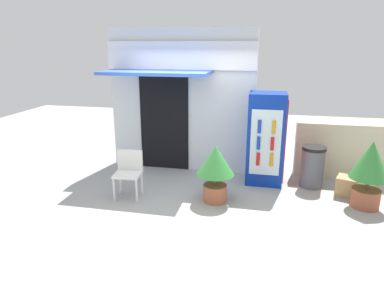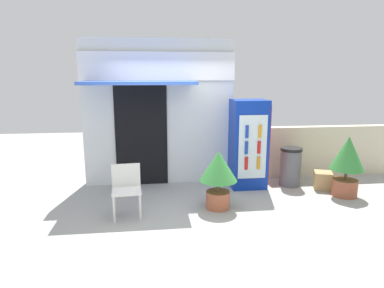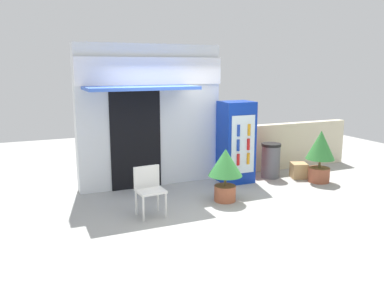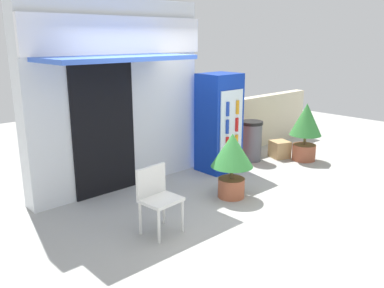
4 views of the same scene
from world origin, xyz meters
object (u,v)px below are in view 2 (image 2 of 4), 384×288
at_px(potted_plant_near_shop, 218,173).
at_px(cardboard_box, 323,180).
at_px(trash_bin, 290,166).
at_px(drink_cooler, 249,144).
at_px(potted_plant_curbside, 347,161).
at_px(plastic_chair, 126,186).

distance_m(potted_plant_near_shop, cardboard_box, 2.41).
bearing_deg(potted_plant_near_shop, cardboard_box, 17.64).
distance_m(potted_plant_near_shop, trash_bin, 1.98).
height_order(drink_cooler, cardboard_box, drink_cooler).
relative_size(potted_plant_curbside, cardboard_box, 3.33).
distance_m(plastic_chair, cardboard_box, 3.86).
relative_size(drink_cooler, potted_plant_curbside, 1.55).
bearing_deg(cardboard_box, plastic_chair, -167.50).
relative_size(potted_plant_near_shop, potted_plant_curbside, 0.88).
distance_m(trash_bin, cardboard_box, 0.67).
height_order(plastic_chair, trash_bin, plastic_chair).
distance_m(drink_cooler, plastic_chair, 2.61).
distance_m(plastic_chair, potted_plant_near_shop, 1.51).
bearing_deg(potted_plant_near_shop, plastic_chair, -175.60).
xyz_separation_m(plastic_chair, cardboard_box, (3.76, 0.83, -0.32)).
relative_size(drink_cooler, plastic_chair, 2.11).
bearing_deg(drink_cooler, plastic_chair, -153.67).
distance_m(potted_plant_curbside, trash_bin, 1.09).
height_order(drink_cooler, potted_plant_near_shop, drink_cooler).
bearing_deg(plastic_chair, potted_plant_near_shop, 4.40).
bearing_deg(drink_cooler, cardboard_box, -12.19).
height_order(plastic_chair, cardboard_box, plastic_chair).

